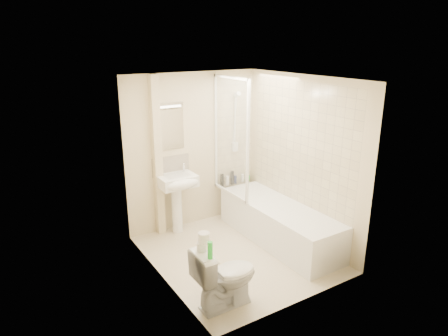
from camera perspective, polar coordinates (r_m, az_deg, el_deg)
floor at (r=5.67m, az=1.85°, el=-12.22°), size 2.50×2.50×0.00m
wall_back at (r=6.21m, az=-4.44°, el=2.46°), size 2.20×0.02×2.40m
wall_left at (r=4.69m, az=-9.29°, el=-2.87°), size 0.02×2.50×2.40m
wall_right at (r=5.84m, az=11.00°, el=1.18°), size 0.02×2.50×2.40m
ceiling at (r=4.93m, az=2.13°, el=12.71°), size 2.20×2.50×0.02m
tile_back at (r=6.51m, az=1.44°, el=5.27°), size 0.70×0.01×1.75m
tile_right at (r=5.78m, az=10.90°, el=3.35°), size 0.01×2.10×1.75m
pipe_boxing at (r=5.91m, az=-9.51°, el=1.47°), size 0.12×0.12×2.40m
splashback at (r=6.09m, az=-7.61°, el=0.37°), size 0.60×0.02×0.30m
mirror at (r=5.95m, az=-7.82°, el=5.43°), size 0.46×0.01×0.60m
strip_light at (r=5.86m, az=-7.87°, el=8.93°), size 0.42×0.07×0.07m
bathtub at (r=5.96m, az=7.84°, el=-7.71°), size 0.70×2.10×0.55m
shower_screen at (r=5.96m, az=0.94°, el=4.35°), size 0.04×0.92×1.80m
shower_fixture at (r=6.45m, az=1.65°, el=6.25°), size 0.10×0.16×0.99m
pedestal_sink at (r=5.99m, az=-6.59°, el=-2.80°), size 0.55×0.50×1.06m
bottle_black_a at (r=6.52m, az=-0.27°, el=-1.77°), size 0.06×0.06×0.21m
bottle_white_a at (r=6.58m, az=0.48°, el=-1.81°), size 0.06×0.06×0.16m
bottle_black_b at (r=6.62m, az=1.18°, el=-1.40°), size 0.06×0.06×0.22m
bottle_blue at (r=6.66m, az=1.61°, el=-1.67°), size 0.05×0.05×0.13m
bottle_white_b at (r=6.74m, az=2.68°, el=-1.44°), size 0.06×0.06×0.13m
bottle_green at (r=6.81m, az=3.45°, el=-1.45°), size 0.06×0.06×0.09m
toilet at (r=4.54m, az=0.20°, el=-15.17°), size 0.42×0.72×0.73m
toilet_roll_lower at (r=4.25m, az=-3.22°, el=-11.15°), size 0.10×0.10×0.10m
toilet_roll_upper at (r=4.22m, az=-2.88°, el=-9.83°), size 0.12×0.12×0.10m
green_bottle at (r=4.09m, az=-2.00°, el=-11.66°), size 0.05×0.05×0.19m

